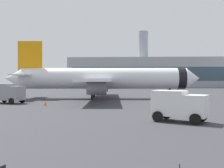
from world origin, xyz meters
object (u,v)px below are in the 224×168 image
service_truck (7,92)px  safety_cone_mid (162,98)px  safety_cone_near (45,103)px  airplane_at_gate (103,79)px  cargo_van (179,104)px  safety_cone_far (99,95)px

service_truck → safety_cone_mid: bearing=18.4°
safety_cone_near → safety_cone_mid: bearing=33.7°
airplane_at_gate → cargo_van: size_ratio=7.40×
service_truck → safety_cone_far: (12.03, 15.48, -1.22)m
airplane_at_gate → safety_cone_near: (-6.50, -14.00, -3.29)m
airplane_at_gate → cargo_van: airplane_at_gate is taller
service_truck → safety_cone_mid: size_ratio=7.26×
safety_cone_mid → safety_cone_far: 13.84m
service_truck → safety_cone_mid: (23.58, 7.84, -1.25)m
safety_cone_mid → safety_cone_far: (-11.54, 7.63, 0.03)m
safety_cone_near → safety_cone_mid: 20.32m
safety_cone_near → cargo_van: bearing=-40.6°
safety_cone_near → safety_cone_far: 19.66m
service_truck → cargo_van: (21.95, -16.55, -0.16)m
airplane_at_gate → safety_cone_mid: 11.25m
cargo_van → safety_cone_mid: 24.47m
service_truck → safety_cone_near: size_ratio=7.05×
safety_cone_far → service_truck: bearing=-127.9°
safety_cone_mid → safety_cone_far: size_ratio=0.93×
safety_cone_mid → safety_cone_near: bearing=-146.3°
airplane_at_gate → safety_cone_near: size_ratio=48.00×
airplane_at_gate → safety_cone_far: airplane_at_gate is taller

